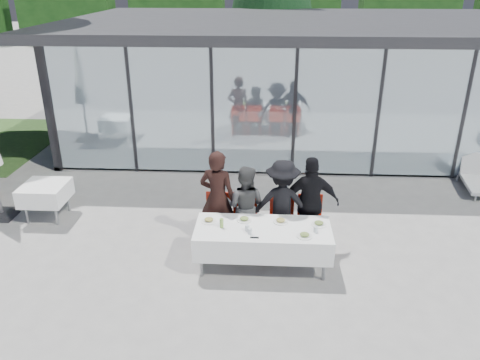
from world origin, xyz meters
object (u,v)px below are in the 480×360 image
(diner_a, at_px, (218,198))
(plate_extra, at_px, (305,235))
(plate_c, at_px, (281,221))
(diner_chair_b, at_px, (245,217))
(diner_b, at_px, (245,206))
(lounger, at_px, (477,177))
(plate_a, at_px, (209,220))
(spare_table_left, at_px, (45,193))
(dining_table, at_px, (263,239))
(plate_d, at_px, (319,224))
(diner_d, at_px, (311,203))
(plate_b, at_px, (244,219))
(diner_chair_d, at_px, (310,219))
(spare_chair_b, at_px, (466,156))
(diner_c, at_px, (282,204))
(diner_chair_a, at_px, (218,216))
(folded_eyeglasses, at_px, (254,238))
(diner_chair_c, at_px, (282,218))
(juice_bottle, at_px, (222,223))

(diner_a, relative_size, plate_extra, 7.10)
(plate_c, bearing_deg, diner_chair_b, 139.10)
(diner_chair_b, bearing_deg, diner_b, 90.00)
(diner_chair_b, relative_size, plate_extra, 3.83)
(plate_c, relative_size, lounger, 0.18)
(diner_chair_b, relative_size, plate_a, 3.83)
(plate_extra, height_order, spare_table_left, plate_extra)
(dining_table, height_order, lounger, dining_table)
(plate_d, relative_size, lounger, 0.18)
(dining_table, height_order, diner_b, diner_b)
(plate_c, relative_size, plate_extra, 1.00)
(diner_a, relative_size, plate_c, 7.10)
(spare_table_left, bearing_deg, dining_table, -19.01)
(diner_d, relative_size, lounger, 1.23)
(plate_b, xyz_separation_m, plate_extra, (0.99, -0.48, 0.00))
(plate_b, height_order, lounger, plate_b)
(diner_d, distance_m, diner_chair_d, 0.32)
(diner_chair_d, xyz_separation_m, plate_d, (0.09, -0.61, 0.24))
(diner_a, xyz_separation_m, spare_chair_b, (5.73, 3.44, -0.37))
(diner_chair_d, distance_m, spare_table_left, 5.30)
(diner_c, relative_size, diner_chair_d, 1.69)
(plate_b, bearing_deg, plate_extra, -25.95)
(diner_a, relative_size, diner_chair_b, 1.85)
(dining_table, bearing_deg, diner_b, 113.94)
(diner_chair_a, xyz_separation_m, folded_eyeglasses, (0.69, -1.09, 0.22))
(diner_chair_b, bearing_deg, spare_chair_b, 33.33)
(plate_b, distance_m, spare_table_left, 4.29)
(diner_d, xyz_separation_m, plate_d, (0.09, -0.61, -0.08))
(diner_chair_c, bearing_deg, dining_table, -113.98)
(plate_extra, height_order, lounger, plate_extra)
(diner_chair_a, relative_size, plate_a, 3.83)
(diner_a, distance_m, plate_b, 0.74)
(diner_chair_a, bearing_deg, diner_chair_c, 0.00)
(juice_bottle, bearing_deg, plate_extra, -9.44)
(diner_chair_a, distance_m, plate_d, 1.88)
(plate_a, distance_m, folded_eyeglasses, 0.93)
(diner_c, bearing_deg, diner_chair_a, 4.81)
(diner_chair_a, height_order, plate_b, diner_chair_a)
(plate_a, distance_m, plate_c, 1.22)
(diner_chair_d, bearing_deg, spare_table_left, 171.67)
(plate_d, xyz_separation_m, juice_bottle, (-1.62, -0.18, 0.05))
(dining_table, relative_size, diner_chair_d, 2.32)
(plate_d, relative_size, juice_bottle, 1.59)
(diner_d, height_order, plate_d, diner_d)
(diner_chair_a, height_order, diner_b, diner_b)
(plate_a, xyz_separation_m, plate_d, (1.85, -0.01, 0.00))
(diner_d, distance_m, folded_eyeglasses, 1.47)
(plate_d, bearing_deg, spare_chair_b, 45.58)
(diner_c, bearing_deg, diner_a, 4.48)
(diner_c, relative_size, plate_c, 6.49)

